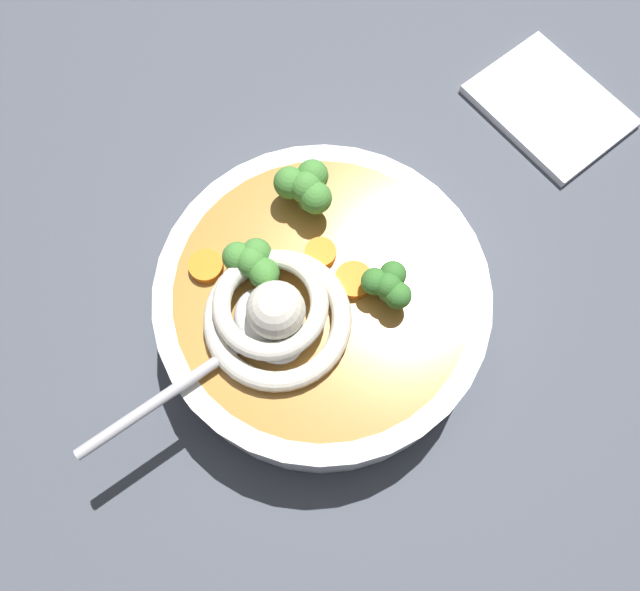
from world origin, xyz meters
The scene contains 11 objects.
table_slab centered at (0.00, 0.00, 1.31)cm, with size 133.88×133.88×2.61cm, color #474C56.
soup_bowl centered at (-3.89, 0.40, 6.05)cm, with size 24.57×24.57×6.65cm.
noodle_pile centered at (-1.78, 3.26, 10.69)cm, with size 11.44×11.22×4.60cm.
soup_spoon centered at (-0.97, 5.28, 10.06)cm, with size 11.74×16.51×1.60cm.
broccoli_floret_rear centered at (-8.15, -1.61, 11.13)cm, with size 3.78×3.25×2.99cm.
broccoli_floret_beside_chili centered at (1.16, 0.60, 11.37)cm, with size 4.27×3.67×3.38cm.
broccoli_floret_near_spoon centered at (0.14, -6.14, 11.56)cm, with size 4.64×3.99×3.67cm.
carrot_slice_extra_b centered at (4.53, 1.74, 9.63)cm, with size 2.49×2.49×0.74cm, color orange.
carrot_slice_right centered at (-2.65, -2.51, 9.61)cm, with size 2.31×2.31×0.71cm, color orange.
carrot_slice_left centered at (-5.70, -1.53, 9.63)cm, with size 2.76×2.76×0.74cm, color orange.
folded_napkin centered at (-15.07, -27.31, 3.01)cm, with size 13.29×10.28×0.80cm, color white.
Camera 1 is at (-9.82, 14.02, 50.84)cm, focal length 34.54 mm.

